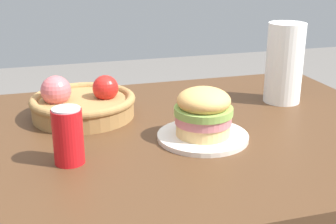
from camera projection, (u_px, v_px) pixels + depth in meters
name	position (u px, v px, depth m)	size (l,w,h in m)	color
dining_table	(148.00, 169.00, 1.18)	(1.40, 0.90, 0.75)	#4C301C
plate	(203.00, 136.00, 1.11)	(0.23, 0.23, 0.01)	silver
sandwich	(203.00, 112.00, 1.09)	(0.14, 0.14, 0.12)	#E5BC75
soda_can	(68.00, 136.00, 0.97)	(0.07, 0.07, 0.13)	red
fruit_basket	(82.00, 103.00, 1.25)	(0.29, 0.29, 0.12)	#9E7542
paper_towel_roll	(284.00, 63.00, 1.35)	(0.11, 0.11, 0.24)	white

